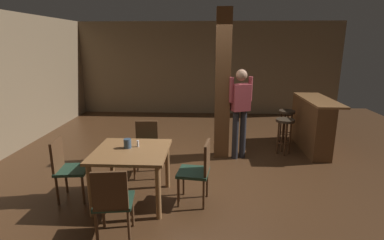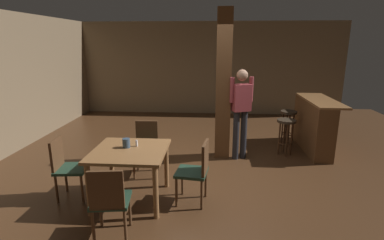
% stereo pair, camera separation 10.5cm
% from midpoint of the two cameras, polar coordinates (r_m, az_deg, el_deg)
% --- Properties ---
extents(ground_plane, '(10.80, 10.80, 0.00)m').
position_cam_midpoint_polar(ground_plane, '(5.32, 2.25, -9.81)').
color(ground_plane, '#422816').
extents(wall_back, '(8.00, 0.10, 2.80)m').
position_cam_midpoint_polar(wall_back, '(9.38, 2.71, 9.75)').
color(wall_back, '#756047').
rests_on(wall_back, ground_plane).
extents(pillar, '(0.28, 0.28, 2.80)m').
position_cam_midpoint_polar(pillar, '(5.69, 5.33, 6.49)').
color(pillar, brown).
rests_on(pillar, ground_plane).
extents(dining_table, '(1.01, 1.01, 0.76)m').
position_cam_midpoint_polar(dining_table, '(4.26, -12.15, -7.11)').
color(dining_table, brown).
rests_on(dining_table, ground_plane).
extents(chair_south, '(0.47, 0.47, 0.89)m').
position_cam_midpoint_polar(chair_south, '(3.55, -15.72, -14.49)').
color(chair_south, '#1E3828').
rests_on(chair_south, ground_plane).
extents(chair_east, '(0.47, 0.47, 0.89)m').
position_cam_midpoint_polar(chair_east, '(4.18, 0.56, -9.30)').
color(chair_east, '#1E3828').
rests_on(chair_east, ground_plane).
extents(chair_north, '(0.45, 0.45, 0.89)m').
position_cam_midpoint_polar(chair_north, '(5.15, -9.28, -4.77)').
color(chair_north, '#1E3828').
rests_on(chair_north, ground_plane).
extents(chair_west, '(0.46, 0.46, 0.89)m').
position_cam_midpoint_polar(chair_west, '(4.63, -23.35, -8.10)').
color(chair_west, '#1E3828').
rests_on(chair_west, ground_plane).
extents(napkin_cup, '(0.10, 0.10, 0.13)m').
position_cam_midpoint_polar(napkin_cup, '(4.29, -12.88, -4.38)').
color(napkin_cup, '#33475B').
rests_on(napkin_cup, dining_table).
extents(salt_shaker, '(0.03, 0.03, 0.09)m').
position_cam_midpoint_polar(salt_shaker, '(4.32, -10.96, -4.44)').
color(salt_shaker, silver).
rests_on(salt_shaker, dining_table).
extents(standing_person, '(0.46, 0.31, 1.72)m').
position_cam_midpoint_polar(standing_person, '(5.69, 8.64, 2.31)').
color(standing_person, maroon).
rests_on(standing_person, ground_plane).
extents(bar_counter, '(0.56, 1.62, 1.07)m').
position_cam_midpoint_polar(bar_counter, '(6.71, 21.33, -0.66)').
color(bar_counter, brown).
rests_on(bar_counter, ground_plane).
extents(bar_stool_near, '(0.37, 0.37, 0.73)m').
position_cam_midpoint_polar(bar_stool_near, '(6.20, 16.79, -1.41)').
color(bar_stool_near, '#2D2319').
rests_on(bar_stool_near, ground_plane).
extents(bar_stool_mid, '(0.34, 0.34, 0.77)m').
position_cam_midpoint_polar(bar_stool_mid, '(6.77, 17.12, 0.10)').
color(bar_stool_mid, '#2D2319').
rests_on(bar_stool_mid, ground_plane).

